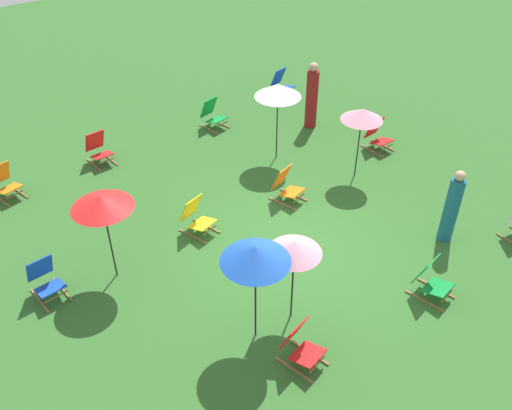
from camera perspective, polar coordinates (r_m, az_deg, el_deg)
The scene contains 18 objects.
ground_plane at distance 11.12m, azimuth 3.66°, elevation -5.06°, with size 40.00×40.00×0.00m, color #2D6026.
deckchair_0 at distance 14.22m, azimuth -16.05°, elevation 5.59°, with size 0.53×0.79×0.83m.
deckchair_1 at distance 11.48m, azimuth -6.19°, elevation -1.28°, with size 0.68×0.87×0.83m.
deckchair_2 at distance 9.06m, azimuth 4.61°, elevation -14.36°, with size 0.65×0.85×0.83m.
deckchair_3 at distance 13.69m, azimuth -24.67°, elevation 2.14°, with size 0.65×0.85×0.83m.
deckchair_4 at distance 12.35m, azimuth 3.20°, elevation 1.99°, with size 0.67×0.86×0.83m.
deckchair_5 at distance 10.53m, azimuth 17.75°, elevation -7.39°, with size 0.62×0.84×0.83m.
deckchair_6 at distance 10.74m, azimuth -21.06°, elevation -7.26°, with size 0.55×0.80×0.83m.
deckchair_7 at distance 14.60m, azimuth 12.55°, elevation 7.04°, with size 0.53×0.79×0.83m.
deckchair_8 at distance 17.11m, azimuth 2.70°, elevation 12.48°, with size 0.63×0.85×0.83m.
deckchair_10 at distance 15.33m, azimuth -4.52°, elevation 9.35°, with size 0.63×0.85×0.83m.
umbrella_0 at distance 9.89m, azimuth -15.75°, elevation 0.31°, with size 1.11×1.11×1.88m.
umbrella_1 at distance 12.75m, azimuth 10.99°, elevation 9.21°, with size 0.97×0.97×1.78m.
umbrella_2 at distance 13.21m, azimuth 2.29°, elevation 11.82°, with size 1.12×1.12×2.00m.
umbrella_3 at distance 8.32m, azimuth -0.06°, elevation -5.15°, with size 1.11×1.11×1.99m.
umbrella_4 at distance 8.83m, azimuth 4.03°, elevation -4.42°, with size 0.91×0.91×1.73m.
person_0 at distance 15.17m, azimuth 5.82°, elevation 11.12°, with size 0.46×0.46×1.85m.
person_1 at distance 11.65m, azimuth 19.68°, elevation -0.30°, with size 0.42×0.42×1.67m.
Camera 1 is at (-5.44, -6.26, 7.41)m, focal length 38.45 mm.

